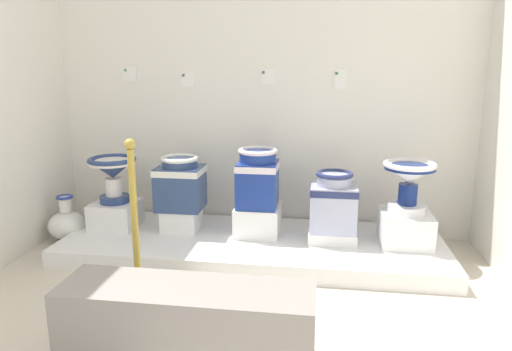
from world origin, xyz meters
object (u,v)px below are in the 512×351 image
at_px(antique_toilet_central_ornate, 113,170).
at_px(plinth_block_broad_patterned, 405,228).
at_px(antique_toilet_rightmost, 333,201).
at_px(decorative_vase_spare, 67,224).
at_px(info_placard_second, 188,79).
at_px(plinth_block_rightmost, 332,235).
at_px(info_placard_fourth, 340,79).
at_px(museum_bench, 187,324).
at_px(plinth_block_leftmost, 258,220).
at_px(antique_toilet_broad_patterned, 409,178).
at_px(plinth_block_slender_white, 182,219).
at_px(plinth_block_central_ornate, 116,214).
at_px(stanchion_post_near_left, 137,259).
at_px(info_placard_first, 130,74).
at_px(antique_toilet_slender_white, 180,182).
at_px(info_placard_third, 268,77).
at_px(antique_toilet_leftmost, 258,176).

relative_size(antique_toilet_central_ornate, plinth_block_broad_patterned, 0.97).
relative_size(antique_toilet_rightmost, decorative_vase_spare, 1.12).
bearing_deg(info_placard_second, plinth_block_rightmost, -21.53).
bearing_deg(info_placard_fourth, museum_bench, -111.22).
bearing_deg(plinth_block_leftmost, museum_bench, -95.14).
relative_size(plinth_block_broad_patterned, antique_toilet_broad_patterned, 1.03).
bearing_deg(decorative_vase_spare, antique_toilet_broad_patterned, 0.65).
xyz_separation_m(info_placard_fourth, museum_bench, (-0.75, -1.94, -1.14)).
bearing_deg(plinth_block_leftmost, plinth_block_slender_white, -179.90).
bearing_deg(plinth_block_central_ornate, info_placard_fourth, 13.57).
height_order(plinth_block_leftmost, stanchion_post_near_left, stanchion_post_near_left).
relative_size(plinth_block_broad_patterned, info_placard_first, 3.31).
bearing_deg(stanchion_post_near_left, antique_toilet_slender_white, 92.45).
distance_m(plinth_block_rightmost, info_placard_third, 1.40).
distance_m(plinth_block_rightmost, antique_toilet_broad_patterned, 0.71).
xyz_separation_m(plinth_block_central_ornate, plinth_block_broad_patterned, (2.32, -0.04, 0.02)).
bearing_deg(antique_toilet_broad_patterned, info_placard_second, 165.10).
xyz_separation_m(antique_toilet_leftmost, info_placard_fourth, (0.62, 0.43, 0.74)).
bearing_deg(info_placard_third, info_placard_second, -180.00).
distance_m(info_placard_first, info_placard_third, 1.21).
relative_size(info_placard_fourth, museum_bench, 0.12).
height_order(info_placard_second, stanchion_post_near_left, info_placard_second).
distance_m(antique_toilet_broad_patterned, info_placard_fourth, 0.99).
distance_m(plinth_block_slender_white, plinth_block_rightmost, 1.22).
bearing_deg(antique_toilet_rightmost, antique_toilet_leftmost, 173.44).
distance_m(info_placard_second, museum_bench, 2.31).
height_order(antique_toilet_rightmost, decorative_vase_spare, antique_toilet_rightmost).
distance_m(info_placard_second, decorative_vase_spare, 1.58).
relative_size(info_placard_second, museum_bench, 0.10).
relative_size(antique_toilet_leftmost, info_placard_third, 3.81).
bearing_deg(antique_toilet_slender_white, antique_toilet_broad_patterned, -1.59).
distance_m(antique_toilet_central_ornate, info_placard_fourth, 2.00).
distance_m(antique_toilet_leftmost, plinth_block_rightmost, 0.73).
bearing_deg(decorative_vase_spare, plinth_block_rightmost, 0.34).
bearing_deg(plinth_block_broad_patterned, antique_toilet_central_ornate, 178.99).
bearing_deg(info_placard_third, antique_toilet_leftmost, -93.05).
bearing_deg(info_placard_third, antique_toilet_rightmost, -41.19).
bearing_deg(museum_bench, antique_toilet_rightmost, 63.31).
relative_size(antique_toilet_central_ornate, plinth_block_leftmost, 1.07).
bearing_deg(info_placard_third, plinth_block_slender_white, -146.66).
bearing_deg(antique_toilet_rightmost, plinth_block_slender_white, 176.87).
bearing_deg(plinth_block_broad_patterned, plinth_block_central_ornate, 178.99).
relative_size(plinth_block_broad_patterned, museum_bench, 0.32).
height_order(info_placard_first, stanchion_post_near_left, info_placard_first).
height_order(plinth_block_slender_white, antique_toilet_slender_white, antique_toilet_slender_white).
relative_size(plinth_block_slender_white, antique_toilet_rightmost, 0.64).
height_order(plinth_block_broad_patterned, decorative_vase_spare, decorative_vase_spare).
bearing_deg(antique_toilet_rightmost, antique_toilet_central_ornate, 178.11).
xyz_separation_m(plinth_block_leftmost, antique_toilet_rightmost, (0.59, -0.07, 0.20)).
bearing_deg(plinth_block_leftmost, antique_toilet_slender_white, -179.90).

